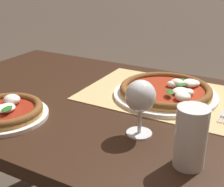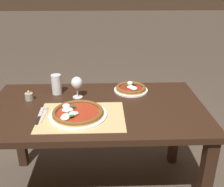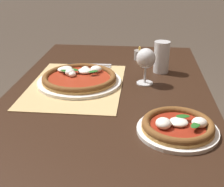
# 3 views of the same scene
# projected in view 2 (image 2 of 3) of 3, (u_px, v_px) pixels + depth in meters

# --- Properties ---
(dining_table) EXTENTS (1.44, 0.82, 0.74)m
(dining_table) POSITION_uv_depth(u_px,v_px,m) (96.00, 120.00, 1.78)
(dining_table) COLOR black
(dining_table) RESTS_ON ground
(paper_placemat) EXTENTS (0.53, 0.38, 0.00)m
(paper_placemat) POSITION_uv_depth(u_px,v_px,m) (82.00, 117.00, 1.61)
(paper_placemat) COLOR tan
(paper_placemat) RESTS_ON dining_table
(pizza_near) EXTENTS (0.36, 0.36, 0.05)m
(pizza_near) POSITION_uv_depth(u_px,v_px,m) (77.00, 113.00, 1.60)
(pizza_near) COLOR white
(pizza_near) RESTS_ON paper_placemat
(pizza_far) EXTENTS (0.25, 0.25, 0.05)m
(pizza_far) POSITION_uv_depth(u_px,v_px,m) (131.00, 88.00, 1.97)
(pizza_far) COLOR white
(pizza_far) RESTS_ON dining_table
(wine_glass) EXTENTS (0.08, 0.08, 0.16)m
(wine_glass) POSITION_uv_depth(u_px,v_px,m) (77.00, 84.00, 1.82)
(wine_glass) COLOR silver
(wine_glass) RESTS_ON dining_table
(pint_glass) EXTENTS (0.07, 0.07, 0.15)m
(pint_glass) POSITION_uv_depth(u_px,v_px,m) (57.00, 85.00, 1.90)
(pint_glass) COLOR silver
(pint_glass) RESTS_ON dining_table
(fork) EXTENTS (0.02, 0.20, 0.00)m
(fork) POSITION_uv_depth(u_px,v_px,m) (44.00, 115.00, 1.62)
(fork) COLOR #B7B7BC
(fork) RESTS_ON paper_placemat
(knife) EXTENTS (0.02, 0.22, 0.01)m
(knife) POSITION_uv_depth(u_px,v_px,m) (40.00, 116.00, 1.61)
(knife) COLOR black
(knife) RESTS_ON paper_placemat
(votive_candle) EXTENTS (0.06, 0.06, 0.07)m
(votive_candle) POSITION_uv_depth(u_px,v_px,m) (29.00, 97.00, 1.82)
(votive_candle) COLOR gray
(votive_candle) RESTS_ON dining_table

